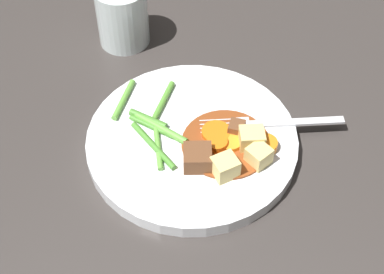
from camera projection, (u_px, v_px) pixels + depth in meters
ground_plane at (192, 147)px, 0.69m from camera, size 3.00×3.00×0.00m
dinner_plate at (192, 142)px, 0.68m from camera, size 0.25×0.25×0.02m
stew_sauce at (225, 146)px, 0.66m from camera, size 0.10×0.10×0.00m
carrot_slice_0 at (266, 145)px, 0.66m from camera, size 0.04×0.04×0.01m
carrot_slice_1 at (216, 133)px, 0.67m from camera, size 0.04×0.04×0.01m
carrot_slice_2 at (217, 144)px, 0.66m from camera, size 0.03×0.03×0.01m
carrot_slice_3 at (231, 143)px, 0.66m from camera, size 0.03×0.03×0.01m
potato_chunk_0 at (252, 139)px, 0.65m from camera, size 0.04×0.03×0.03m
potato_chunk_1 at (259, 156)px, 0.64m from camera, size 0.03×0.03×0.02m
potato_chunk_2 at (225, 167)px, 0.63m from camera, size 0.04×0.04×0.02m
meat_chunk_0 at (198, 158)px, 0.64m from camera, size 0.04×0.04×0.02m
meat_chunk_1 at (237, 129)px, 0.67m from camera, size 0.02×0.02×0.02m
green_bean_0 at (148, 119)px, 0.68m from camera, size 0.05×0.02×0.01m
green_bean_1 at (151, 127)px, 0.68m from camera, size 0.06×0.02×0.01m
green_bean_2 at (160, 130)px, 0.67m from camera, size 0.07×0.03×0.01m
green_bean_3 at (153, 145)px, 0.66m from camera, size 0.07×0.06×0.01m
green_bean_4 at (158, 147)px, 0.66m from camera, size 0.03×0.06×0.01m
green_bean_5 at (162, 103)px, 0.70m from camera, size 0.01×0.07×0.01m
green_bean_6 at (124, 99)px, 0.71m from camera, size 0.01×0.07×0.01m
fork at (267, 124)px, 0.68m from camera, size 0.17×0.07×0.00m
water_glass at (122, 15)px, 0.78m from camera, size 0.07×0.07×0.09m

